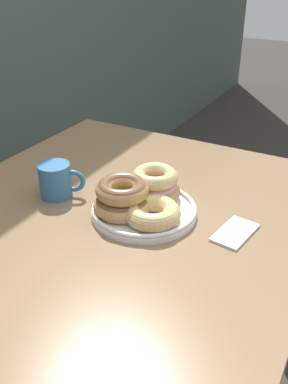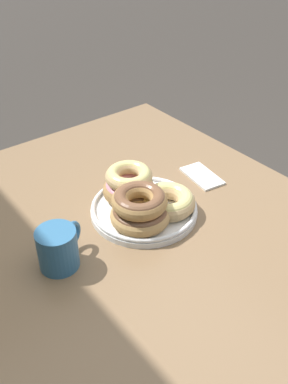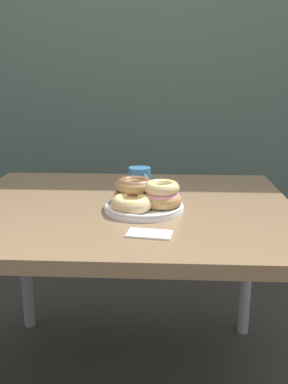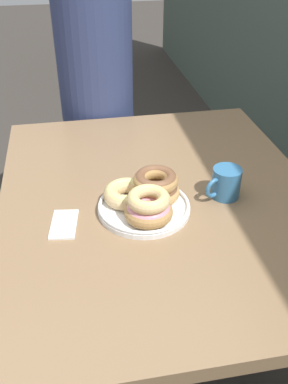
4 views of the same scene
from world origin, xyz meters
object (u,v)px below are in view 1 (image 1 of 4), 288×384
napkin (235,233)px  coffee_mug (56,180)px  dining_table (109,246)px  donut_plate (142,199)px

napkin → coffee_mug: bearing=96.7°
coffee_mug → napkin: size_ratio=0.88×
coffee_mug → napkin: (0.05, -0.45, -0.04)m
dining_table → napkin: size_ratio=8.73×
donut_plate → coffee_mug: 0.23m
donut_plate → napkin: 0.22m
coffee_mug → napkin: 0.45m
napkin → dining_table: bearing=108.4°
donut_plate → coffee_mug: size_ratio=2.35×
donut_plate → coffee_mug: donut_plate is taller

